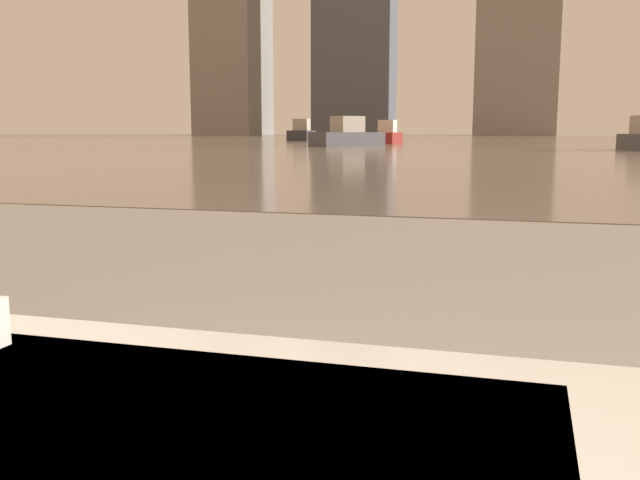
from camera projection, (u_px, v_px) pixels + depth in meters
The scene contains 5 objects.
harbor_water at pixel (521, 141), 59.23m from camera, with size 180.00×110.00×0.01m.
harbor_boat_2 at pixel (302, 133), 59.18m from camera, with size 2.27×4.94×1.78m.
harbor_boat_4 at pixel (348, 136), 38.32m from camera, with size 3.60×4.37×1.60m.
harbor_boat_5 at pixel (387, 135), 46.84m from camera, with size 1.41×4.04×1.51m.
skyline_tower_2 at pixel (519, 32), 110.40m from camera, with size 12.26×11.91×31.74m.
Camera 1 is at (0.68, -0.10, 0.87)m, focal length 40.00 mm.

